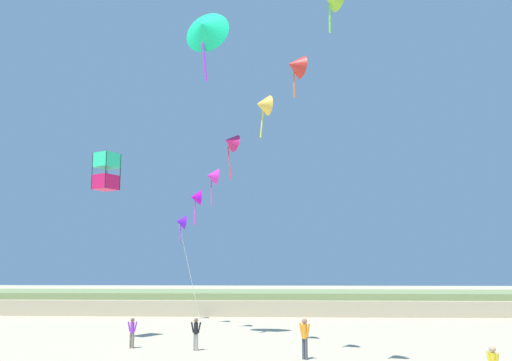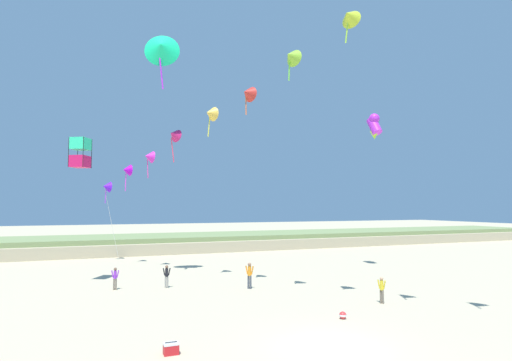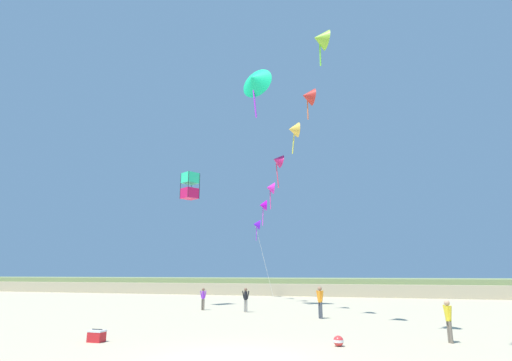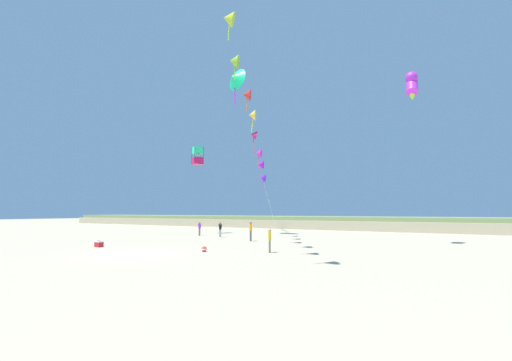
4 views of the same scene
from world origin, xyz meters
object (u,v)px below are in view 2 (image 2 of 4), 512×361
Objects in this scene: large_kite_mid_trail at (161,47)px; beach_cooler at (171,348)px; beach_ball at (343,315)px; large_kite_low_lead at (80,153)px; person_near_right at (167,275)px; person_mid_center at (382,288)px; large_kite_high_solo at (374,125)px; person_near_left at (115,277)px; person_far_left at (250,274)px.

large_kite_mid_trail reaches higher than beach_cooler.
beach_ball is at bearing -61.95° from large_kite_mid_trail.
person_near_right is at bearing -26.60° from large_kite_low_lead.
large_kite_low_lead is 0.45× the size of large_kite_mid_trail.
person_mid_center is 0.65× the size of large_kite_high_solo.
beach_cooler is (1.58, -13.16, -0.64)m from person_near_left.
person_near_left is 9.04m from person_far_left.
large_kite_high_solo is (24.30, -1.79, 3.47)m from large_kite_low_lead.
person_near_right is at bearing -10.45° from person_near_left.
person_near_left is 0.31× the size of large_kite_mid_trail.
person_far_left is at bearing 55.69° from beach_cooler.
beach_ball is (1.78, -8.52, -0.84)m from person_far_left.
large_kite_low_lead reaches higher than person_near_right.
person_near_right is at bearing 155.86° from person_far_left.
large_kite_low_lead is 3.68× the size of beach_cooler.
person_mid_center is at bearing 15.71° from beach_cooler.
person_near_right is 2.68× the size of beach_cooler.
large_kite_low_lead is at bearing 153.40° from person_near_right.
large_kite_low_lead is 24.62m from large_kite_high_solo.
person_near_right is (3.33, -0.61, 0.04)m from person_near_left.
beach_cooler is at bearing -95.69° from large_kite_mid_trail.
person_mid_center is 23.47m from large_kite_mid_trail.
person_far_left is at bearing -19.06° from person_near_left.
large_kite_low_lead is 0.90× the size of large_kite_high_solo.
person_mid_center is 2.64× the size of beach_cooler.
person_near_left is 4.09× the size of beach_ball.
large_kite_mid_trail is at bearing 175.11° from large_kite_high_solo.
person_far_left reaches higher than beach_cooler.
beach_cooler is at bearing -169.08° from beach_ball.
person_far_left reaches higher than person_mid_center.
person_mid_center is at bearing -34.05° from person_near_left.
person_near_right is at bearing 82.06° from beach_cooler.
beach_cooler is 8.91m from beach_ball.
person_mid_center is (10.89, -8.99, -0.01)m from person_near_right.
person_far_left is 3.05× the size of beach_cooler.
person_near_left is at bearing 96.83° from beach_cooler.
beach_ball is at bearing -47.08° from large_kite_low_lead.
person_mid_center is at bearing -39.55° from person_near_right.
person_near_left is 0.97× the size of person_mid_center.
person_near_right is 0.88× the size of person_far_left.
person_near_right reaches higher than beach_ball.
person_near_left is 3.38m from person_near_right.
beach_cooler is at bearing -146.02° from large_kite_high_solo.
person_near_right reaches higher than person_near_left.
beach_ball is (-3.89, -1.87, -0.70)m from person_mid_center.
large_kite_high_solo reaches higher than beach_ball.
large_kite_low_lead is 5.87× the size of beach_ball.
person_near_right is 1.01× the size of person_mid_center.
person_far_left is 12.38m from beach_cooler.
person_near_right is at bearing -85.16° from large_kite_mid_trail.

